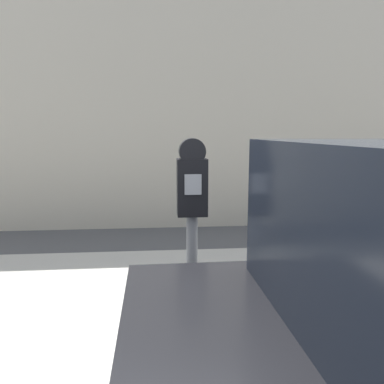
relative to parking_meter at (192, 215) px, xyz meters
The scene contains 3 objects.
sidewalk 1.70m from the parking_meter, 80.75° to the left, with size 24.00×2.80×0.12m.
building_facade 4.69m from the parking_meter, 87.44° to the left, with size 24.00×0.30×5.14m.
parking_meter is the anchor object (origin of this frame).
Camera 1 is at (-0.42, -1.48, 1.76)m, focal length 35.00 mm.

